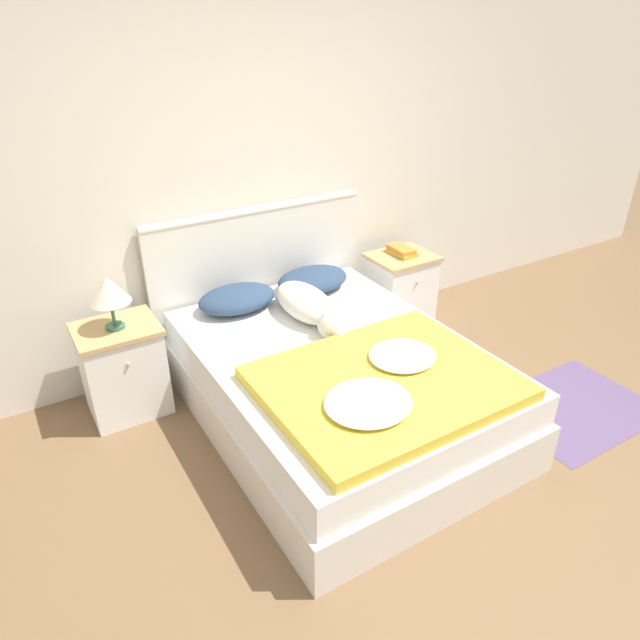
{
  "coord_description": "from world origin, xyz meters",
  "views": [
    {
      "loc": [
        -1.57,
        -1.33,
        2.24
      ],
      "look_at": [
        -0.01,
        1.23,
        0.6
      ],
      "focal_mm": 32.0,
      "sensor_mm": 36.0,
      "label": 1
    }
  ],
  "objects_px": {
    "nightstand_left": "(123,369)",
    "pillow_right": "(313,280)",
    "book_stack": "(402,251)",
    "table_lamp": "(108,291)",
    "bed": "(337,385)",
    "dog": "(309,305)",
    "nightstand_right": "(400,290)",
    "pillow_left": "(237,299)"
  },
  "relations": [
    {
      "from": "nightstand_left",
      "to": "pillow_right",
      "type": "distance_m",
      "value": 1.39
    },
    {
      "from": "book_stack",
      "to": "table_lamp",
      "type": "distance_m",
      "value": 2.16
    },
    {
      "from": "book_stack",
      "to": "bed",
      "type": "bearing_deg",
      "value": -144.11
    },
    {
      "from": "dog",
      "to": "book_stack",
      "type": "height_order",
      "value": "dog"
    },
    {
      "from": "pillow_right",
      "to": "dog",
      "type": "relative_size",
      "value": 0.64
    },
    {
      "from": "nightstand_right",
      "to": "pillow_left",
      "type": "relative_size",
      "value": 1.15
    },
    {
      "from": "pillow_left",
      "to": "table_lamp",
      "type": "bearing_deg",
      "value": -178.2
    },
    {
      "from": "bed",
      "to": "dog",
      "type": "distance_m",
      "value": 0.54
    },
    {
      "from": "nightstand_right",
      "to": "pillow_right",
      "type": "relative_size",
      "value": 1.15
    },
    {
      "from": "nightstand_right",
      "to": "book_stack",
      "type": "height_order",
      "value": "book_stack"
    },
    {
      "from": "pillow_left",
      "to": "book_stack",
      "type": "relative_size",
      "value": 2.22
    },
    {
      "from": "dog",
      "to": "book_stack",
      "type": "relative_size",
      "value": 3.44
    },
    {
      "from": "bed",
      "to": "book_stack",
      "type": "bearing_deg",
      "value": 35.89
    },
    {
      "from": "nightstand_left",
      "to": "pillow_left",
      "type": "height_order",
      "value": "pillow_left"
    },
    {
      "from": "nightstand_left",
      "to": "table_lamp",
      "type": "distance_m",
      "value": 0.54
    },
    {
      "from": "dog",
      "to": "pillow_right",
      "type": "bearing_deg",
      "value": 55.99
    },
    {
      "from": "nightstand_left",
      "to": "pillow_left",
      "type": "relative_size",
      "value": 1.15
    },
    {
      "from": "bed",
      "to": "pillow_left",
      "type": "relative_size",
      "value": 3.87
    },
    {
      "from": "bed",
      "to": "nightstand_right",
      "type": "xyz_separation_m",
      "value": [
        1.07,
        0.76,
        0.05
      ]
    },
    {
      "from": "nightstand_left",
      "to": "nightstand_right",
      "type": "height_order",
      "value": "same"
    },
    {
      "from": "dog",
      "to": "table_lamp",
      "type": "relative_size",
      "value": 2.48
    },
    {
      "from": "table_lamp",
      "to": "book_stack",
      "type": "bearing_deg",
      "value": 0.86
    },
    {
      "from": "pillow_left",
      "to": "book_stack",
      "type": "bearing_deg",
      "value": 0.32
    },
    {
      "from": "pillow_right",
      "to": "book_stack",
      "type": "relative_size",
      "value": 2.22
    },
    {
      "from": "bed",
      "to": "table_lamp",
      "type": "relative_size",
      "value": 6.18
    },
    {
      "from": "nightstand_left",
      "to": "pillow_right",
      "type": "relative_size",
      "value": 1.15
    },
    {
      "from": "nightstand_right",
      "to": "pillow_left",
      "type": "distance_m",
      "value": 1.39
    },
    {
      "from": "pillow_right",
      "to": "nightstand_right",
      "type": "bearing_deg",
      "value": -0.97
    },
    {
      "from": "pillow_left",
      "to": "dog",
      "type": "bearing_deg",
      "value": -47.06
    },
    {
      "from": "nightstand_right",
      "to": "dog",
      "type": "height_order",
      "value": "dog"
    },
    {
      "from": "pillow_right",
      "to": "dog",
      "type": "bearing_deg",
      "value": -124.01
    },
    {
      "from": "pillow_right",
      "to": "table_lamp",
      "type": "xyz_separation_m",
      "value": [
        -1.36,
        -0.02,
        0.26
      ]
    },
    {
      "from": "nightstand_left",
      "to": "table_lamp",
      "type": "bearing_deg",
      "value": -90.0
    },
    {
      "from": "bed",
      "to": "pillow_right",
      "type": "height_order",
      "value": "pillow_right"
    },
    {
      "from": "nightstand_right",
      "to": "pillow_left",
      "type": "bearing_deg",
      "value": 179.44
    },
    {
      "from": "pillow_right",
      "to": "book_stack",
      "type": "height_order",
      "value": "book_stack"
    },
    {
      "from": "pillow_right",
      "to": "table_lamp",
      "type": "height_order",
      "value": "table_lamp"
    },
    {
      "from": "nightstand_right",
      "to": "book_stack",
      "type": "relative_size",
      "value": 2.54
    },
    {
      "from": "pillow_right",
      "to": "pillow_left",
      "type": "bearing_deg",
      "value": 180.0
    },
    {
      "from": "table_lamp",
      "to": "dog",
      "type": "bearing_deg",
      "value": -16.65
    },
    {
      "from": "nightstand_left",
      "to": "dog",
      "type": "bearing_deg",
      "value": -17.18
    },
    {
      "from": "nightstand_left",
      "to": "pillow_left",
      "type": "distance_m",
      "value": 0.83
    }
  ]
}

